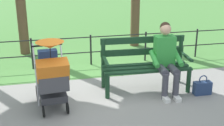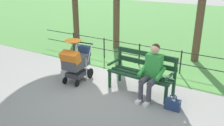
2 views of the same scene
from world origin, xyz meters
The scene contains 7 objects.
ground_plane centered at (0.00, 0.00, 0.00)m, with size 60.00×60.00×0.00m, color gray.
grass_lawn centered at (0.00, -8.80, 0.00)m, with size 40.00×16.00×0.01m, color #518E42.
park_bench centered at (-0.78, -0.12, 0.53)m, with size 1.62×0.67×0.96m.
person_on_bench centered at (-1.10, 0.11, 0.68)m, with size 0.55×0.74×1.28m.
stroller centered at (0.93, 0.31, 0.59)m, with size 0.57×0.92×1.15m.
handbag centered at (-1.72, 0.38, 0.13)m, with size 0.32×0.14×0.37m.
park_fence centered at (-0.28, -1.62, 0.42)m, with size 7.77×0.04×0.70m.
Camera 2 is at (-2.94, 4.92, 2.83)m, focal length 39.08 mm.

